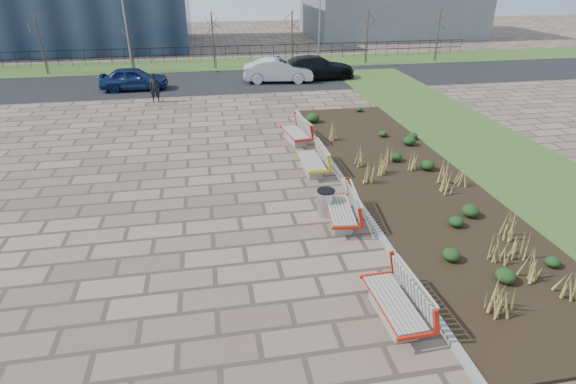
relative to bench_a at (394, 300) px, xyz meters
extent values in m
plane|color=#7D6556|center=(-3.00, 1.79, -0.50)|extent=(120.00, 120.00, 0.00)
cube|color=black|center=(3.25, 6.79, -0.45)|extent=(4.50, 18.00, 0.10)
cube|color=gray|center=(0.92, 6.79, -0.42)|extent=(0.16, 18.00, 0.15)
cube|color=#33511E|center=(8.00, 6.79, -0.48)|extent=(5.00, 38.00, 0.04)
cube|color=#33511E|center=(-3.00, 29.79, -0.48)|extent=(80.00, 5.00, 0.04)
cube|color=black|center=(-3.00, 23.79, -0.49)|extent=(80.00, 7.00, 0.02)
cylinder|color=#B2B2B7|center=(-0.30, 4.82, -0.09)|extent=(0.54, 0.54, 0.82)
imported|color=black|center=(-6.64, 19.30, 0.32)|extent=(0.63, 0.44, 1.65)
imported|color=navy|center=(-8.18, 22.43, 0.22)|extent=(4.13, 1.68, 1.41)
imported|color=#BABDC3|center=(1.08, 22.97, 0.28)|extent=(4.77, 2.19, 1.52)
imported|color=black|center=(3.78, 23.44, 0.31)|extent=(5.60, 2.70, 1.57)
camera|label=1|loc=(-3.63, -7.14, 6.49)|focal=28.00mm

